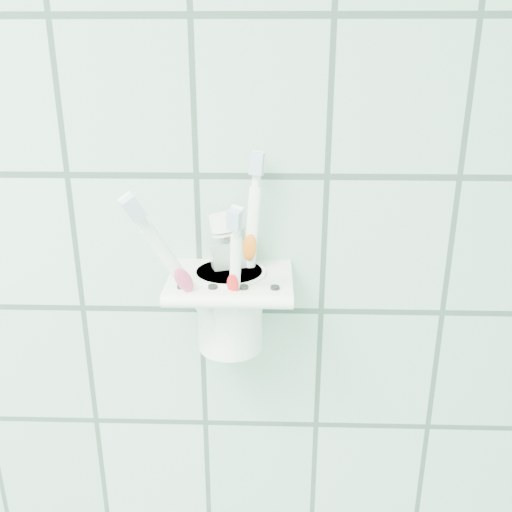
{
  "coord_description": "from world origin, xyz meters",
  "views": [
    {
      "loc": [
        0.69,
        0.56,
        1.56
      ],
      "look_at": [
        0.67,
        1.1,
        1.36
      ],
      "focal_mm": 40.0,
      "sensor_mm": 36.0,
      "label": 1
    }
  ],
  "objects_px": {
    "toothbrush_blue": "(242,250)",
    "toothbrush_orange": "(232,271)",
    "holder_bracket": "(231,282)",
    "toothbrush_pink": "(229,257)",
    "cup": "(230,306)",
    "toothpaste_tube": "(242,270)"
  },
  "relations": [
    {
      "from": "cup",
      "to": "toothbrush_orange",
      "type": "relative_size",
      "value": 0.51
    },
    {
      "from": "holder_bracket",
      "to": "toothbrush_pink",
      "type": "xyz_separation_m",
      "value": [
        -0.0,
        -0.02,
        0.04
      ]
    },
    {
      "from": "cup",
      "to": "toothbrush_blue",
      "type": "xyz_separation_m",
      "value": [
        0.01,
        0.01,
        0.07
      ]
    },
    {
      "from": "toothbrush_blue",
      "to": "toothbrush_orange",
      "type": "height_order",
      "value": "toothbrush_blue"
    },
    {
      "from": "holder_bracket",
      "to": "toothbrush_blue",
      "type": "height_order",
      "value": "toothbrush_blue"
    },
    {
      "from": "toothbrush_pink",
      "to": "toothbrush_orange",
      "type": "distance_m",
      "value": 0.02
    },
    {
      "from": "toothbrush_blue",
      "to": "toothbrush_orange",
      "type": "bearing_deg",
      "value": -103.73
    },
    {
      "from": "toothbrush_blue",
      "to": "toothbrush_orange",
      "type": "xyz_separation_m",
      "value": [
        -0.01,
        -0.02,
        -0.02
      ]
    },
    {
      "from": "toothbrush_pink",
      "to": "toothpaste_tube",
      "type": "relative_size",
      "value": 1.36
    },
    {
      "from": "toothbrush_blue",
      "to": "toothbrush_orange",
      "type": "distance_m",
      "value": 0.03
    },
    {
      "from": "toothbrush_blue",
      "to": "cup",
      "type": "bearing_deg",
      "value": -144.84
    },
    {
      "from": "holder_bracket",
      "to": "toothbrush_pink",
      "type": "distance_m",
      "value": 0.04
    },
    {
      "from": "toothbrush_pink",
      "to": "toothbrush_orange",
      "type": "xyz_separation_m",
      "value": [
        0.0,
        0.0,
        -0.02
      ]
    },
    {
      "from": "toothbrush_blue",
      "to": "toothbrush_pink",
      "type": "bearing_deg",
      "value": -105.58
    },
    {
      "from": "holder_bracket",
      "to": "toothbrush_blue",
      "type": "bearing_deg",
      "value": 42.44
    },
    {
      "from": "toothbrush_pink",
      "to": "toothbrush_orange",
      "type": "bearing_deg",
      "value": 23.46
    },
    {
      "from": "toothbrush_pink",
      "to": "toothpaste_tube",
      "type": "height_order",
      "value": "toothbrush_pink"
    },
    {
      "from": "toothbrush_pink",
      "to": "toothbrush_blue",
      "type": "relative_size",
      "value": 0.98
    },
    {
      "from": "holder_bracket",
      "to": "toothbrush_orange",
      "type": "bearing_deg",
      "value": -81.33
    },
    {
      "from": "holder_bracket",
      "to": "toothbrush_orange",
      "type": "relative_size",
      "value": 0.73
    },
    {
      "from": "cup",
      "to": "holder_bracket",
      "type": "bearing_deg",
      "value": -66.88
    },
    {
      "from": "toothpaste_tube",
      "to": "toothbrush_blue",
      "type": "bearing_deg",
      "value": 59.39
    }
  ]
}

